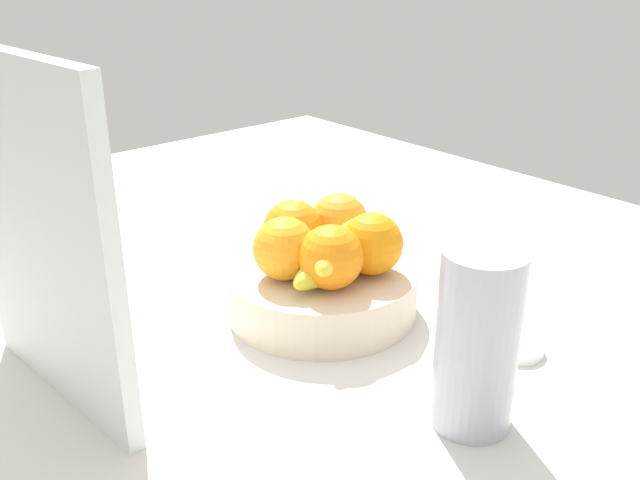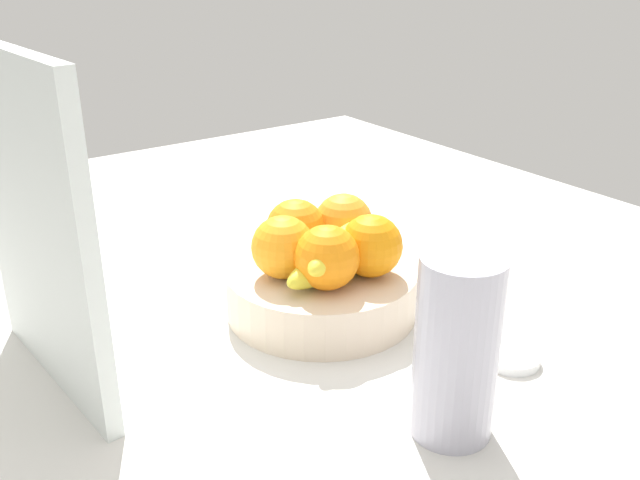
% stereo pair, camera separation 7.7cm
% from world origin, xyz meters
% --- Properties ---
extents(ground_plane, '(1.80, 1.40, 0.03)m').
position_xyz_m(ground_plane, '(0.00, 0.00, -0.01)').
color(ground_plane, silver).
extents(fruit_bowl, '(0.25, 0.25, 0.06)m').
position_xyz_m(fruit_bowl, '(0.03, 0.00, 0.03)').
color(fruit_bowl, beige).
rests_on(fruit_bowl, ground_plane).
extents(orange_front_left, '(0.08, 0.08, 0.08)m').
position_xyz_m(orange_front_left, '(0.08, 0.01, 0.10)').
color(orange_front_left, orange).
rests_on(orange_front_left, fruit_bowl).
extents(orange_front_right, '(0.08, 0.08, 0.08)m').
position_xyz_m(orange_front_right, '(0.04, 0.05, 0.10)').
color(orange_front_right, orange).
rests_on(orange_front_right, fruit_bowl).
extents(orange_center, '(0.08, 0.08, 0.08)m').
position_xyz_m(orange_center, '(-0.01, 0.03, 0.10)').
color(orange_center, orange).
rests_on(orange_center, fruit_bowl).
extents(orange_back_left, '(0.08, 0.08, 0.08)m').
position_xyz_m(orange_back_left, '(-0.02, -0.04, 0.10)').
color(orange_back_left, orange).
rests_on(orange_back_left, fruit_bowl).
extents(orange_back_right, '(0.08, 0.08, 0.08)m').
position_xyz_m(orange_back_right, '(0.06, -0.06, 0.10)').
color(orange_back_right, orange).
rests_on(orange_back_right, fruit_bowl).
extents(banana_bunch, '(0.12, 0.18, 0.06)m').
position_xyz_m(banana_bunch, '(0.00, -0.00, 0.09)').
color(banana_bunch, yellow).
rests_on(banana_bunch, fruit_bowl).
extents(cutting_board, '(0.28, 0.04, 0.36)m').
position_xyz_m(cutting_board, '(0.08, 0.33, 0.18)').
color(cutting_board, white).
rests_on(cutting_board, ground_plane).
extents(thermos_tumbler, '(0.08, 0.08, 0.19)m').
position_xyz_m(thermos_tumbler, '(-0.24, 0.04, 0.09)').
color(thermos_tumbler, '#B4B3C4').
rests_on(thermos_tumbler, ground_plane).
extents(jar_lid, '(0.06, 0.06, 0.01)m').
position_xyz_m(jar_lid, '(-0.19, -0.11, 0.01)').
color(jar_lid, white).
rests_on(jar_lid, ground_plane).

